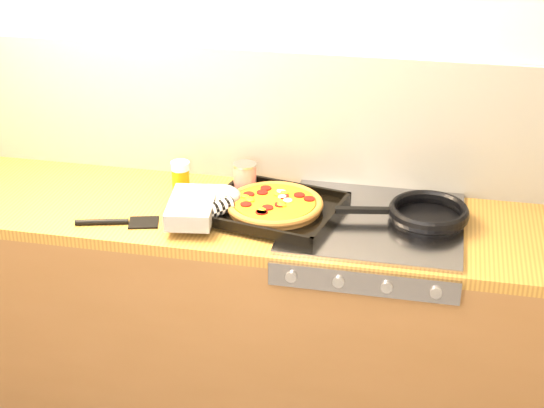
% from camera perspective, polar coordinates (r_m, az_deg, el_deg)
% --- Properties ---
extents(room_shell, '(3.20, 3.20, 3.20)m').
position_cam_1_polar(room_shell, '(3.08, -0.63, 5.99)').
color(room_shell, white).
rests_on(room_shell, ground).
extents(counter_run, '(3.20, 0.62, 0.90)m').
position_cam_1_polar(counter_run, '(3.15, -1.71, -7.87)').
color(counter_run, brown).
rests_on(counter_run, ground).
extents(stovetop, '(0.60, 0.56, 0.02)m').
position_cam_1_polar(stovetop, '(2.86, 6.97, -1.28)').
color(stovetop, gray).
rests_on(stovetop, counter_run).
extents(pizza_on_tray, '(0.61, 0.47, 0.07)m').
position_cam_1_polar(pizza_on_tray, '(2.86, -1.35, -0.08)').
color(pizza_on_tray, black).
rests_on(pizza_on_tray, stovetop).
extents(frying_pan, '(0.47, 0.32, 0.04)m').
position_cam_1_polar(frying_pan, '(2.87, 10.54, -0.66)').
color(frying_pan, black).
rests_on(frying_pan, stovetop).
extents(tomato_can, '(0.10, 0.10, 0.12)m').
position_cam_1_polar(tomato_can, '(3.03, -1.87, 1.73)').
color(tomato_can, '#99120C').
rests_on(tomato_can, counter_run).
extents(juice_glass, '(0.08, 0.08, 0.11)m').
position_cam_1_polar(juice_glass, '(3.07, -6.27, 1.91)').
color(juice_glass, '#CB790B').
rests_on(juice_glass, counter_run).
extents(wooden_spoon, '(0.30, 0.09, 0.02)m').
position_cam_1_polar(wooden_spoon, '(3.05, 1.24, 0.87)').
color(wooden_spoon, '#A77A46').
rests_on(wooden_spoon, counter_run).
extents(black_spatula, '(0.29, 0.12, 0.02)m').
position_cam_1_polar(black_spatula, '(2.88, -10.42, -1.23)').
color(black_spatula, black).
rests_on(black_spatula, counter_run).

